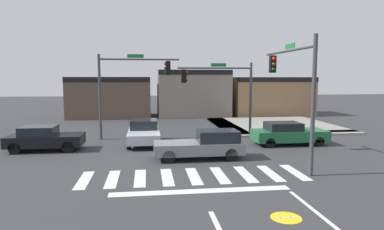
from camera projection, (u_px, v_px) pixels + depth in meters
ground_plane at (183, 153)px, 19.36m from camera, size 120.00×120.00×0.00m
crosswalk_near at (194, 176)px, 14.93m from camera, size 9.63×2.60×0.01m
bike_detector_marking at (286, 218)px, 10.51m from camera, size 0.95×0.95×0.01m
curb_corner_northeast at (270, 126)px, 29.73m from camera, size 10.00×10.60×0.15m
storefront_row at (193, 95)px, 37.89m from camera, size 26.12×5.47×4.97m
traffic_signal_southeast at (293, 78)px, 16.65m from camera, size 0.32×5.91×6.04m
traffic_signal_northwest at (130, 80)px, 23.48m from camera, size 5.47×0.32×5.77m
traffic_signal_northeast at (221, 85)px, 24.85m from camera, size 5.42×0.32×5.28m
car_silver at (144, 132)px, 22.06m from camera, size 1.94×4.30×1.47m
car_gray at (204, 145)px, 18.04m from camera, size 4.61×1.75×1.48m
car_green at (288, 133)px, 21.76m from camera, size 4.58×1.87×1.42m
car_black at (44, 138)px, 20.00m from camera, size 4.18×1.89×1.43m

